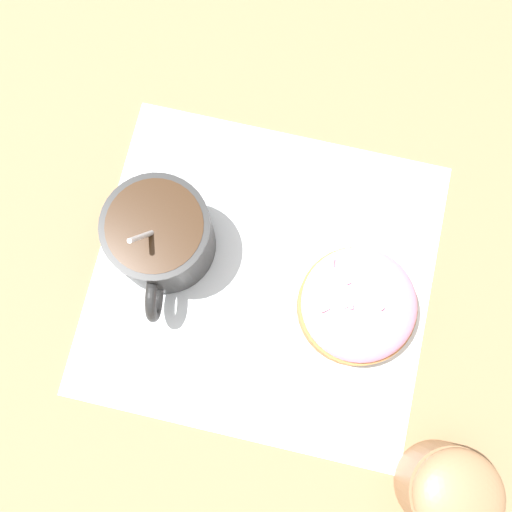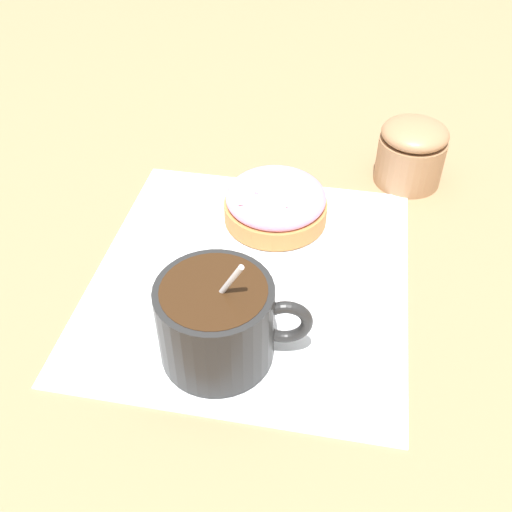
% 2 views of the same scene
% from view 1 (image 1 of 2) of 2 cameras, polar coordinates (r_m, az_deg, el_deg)
% --- Properties ---
extents(ground_plane, '(3.00, 3.00, 0.00)m').
position_cam_1_polar(ground_plane, '(0.52, 0.61, -2.08)').
color(ground_plane, '#93704C').
extents(paper_napkin, '(0.32, 0.30, 0.00)m').
position_cam_1_polar(paper_napkin, '(0.52, 0.61, -2.05)').
color(paper_napkin, white).
rests_on(paper_napkin, ground_plane).
extents(coffee_cup, '(0.09, 0.11, 0.10)m').
position_cam_1_polar(coffee_cup, '(0.50, -9.20, 1.63)').
color(coffee_cup, black).
rests_on(coffee_cup, paper_napkin).
extents(frosted_pastry, '(0.10, 0.10, 0.05)m').
position_cam_1_polar(frosted_pastry, '(0.51, 9.75, -4.40)').
color(frosted_pastry, '#B2753D').
rests_on(frosted_pastry, paper_napkin).
extents(sugar_bowl, '(0.07, 0.07, 0.07)m').
position_cam_1_polar(sugar_bowl, '(0.51, 17.94, -20.51)').
color(sugar_bowl, '#99704C').
rests_on(sugar_bowl, ground_plane).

